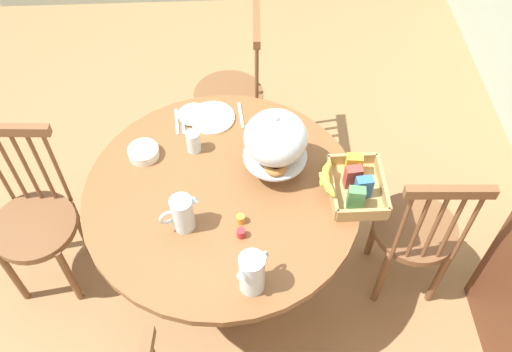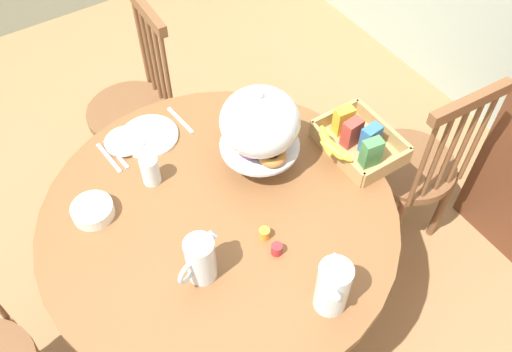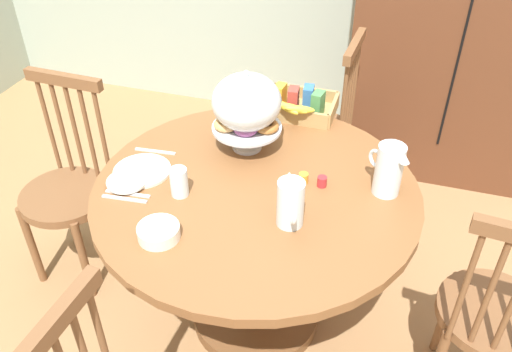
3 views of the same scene
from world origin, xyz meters
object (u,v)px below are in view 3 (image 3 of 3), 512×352
cereal_basket (299,105)px  windsor_chair_facing_door (69,192)px  pastry_stand_with_dome (247,105)px  china_plate_large (142,171)px  milk_pitcher (388,172)px  drinking_glass (179,182)px  china_plate_small (127,181)px  windsor_chair_near_window (494,319)px  wooden_armoire (466,5)px  orange_juice_pitcher (290,205)px  cereal_bowl (159,232)px  windsor_chair_by_cabinet (319,131)px  dining_table (256,229)px

cereal_basket → windsor_chair_facing_door: bearing=-151.5°
pastry_stand_with_dome → china_plate_large: size_ratio=1.56×
pastry_stand_with_dome → milk_pitcher: (0.57, -0.13, -0.11)m
windsor_chair_facing_door → drinking_glass: bearing=-15.7°
pastry_stand_with_dome → china_plate_small: size_ratio=2.29×
windsor_chair_near_window → drinking_glass: (-1.15, -0.01, 0.34)m
windsor_chair_near_window → windsor_chair_facing_door: same height
wooden_armoire → windsor_chair_near_window: (0.20, -1.64, -0.53)m
orange_juice_pitcher → cereal_bowl: (-0.39, -0.19, -0.06)m
wooden_armoire → orange_juice_pitcher: wooden_armoire is taller
windsor_chair_facing_door → pastry_stand_with_dome: (0.79, 0.18, 0.48)m
wooden_armoire → windsor_chair_by_cabinet: wooden_armoire is taller
cereal_basket → china_plate_large: (-0.47, -0.61, -0.04)m
wooden_armoire → milk_pitcher: bearing=-99.6°
pastry_stand_with_dome → cereal_bowl: pastry_stand_with_dome is taller
windsor_chair_facing_door → drinking_glass: windsor_chair_facing_door is taller
cereal_bowl → drinking_glass: (-0.03, 0.23, 0.03)m
drinking_glass → windsor_chair_near_window: bearing=0.4°
windsor_chair_near_window → windsor_chair_by_cabinet: bearing=129.2°
windsor_chair_facing_door → china_plate_small: 0.57m
cereal_basket → china_plate_large: size_ratio=1.44×
windsor_chair_facing_door → china_plate_small: windsor_chair_facing_door is taller
china_plate_small → drinking_glass: size_ratio=1.36×
windsor_chair_by_cabinet → drinking_glass: size_ratio=8.86×
china_plate_large → cereal_bowl: size_ratio=1.57×
wooden_armoire → windsor_chair_by_cabinet: (-0.63, -0.62, -0.53)m
drinking_glass → pastry_stand_with_dome: bearing=69.1°
pastry_stand_with_dome → china_plate_small: 0.54m
milk_pitcher → drinking_glass: bearing=-161.6°
cereal_bowl → windsor_chair_by_cabinet: bearing=76.8°
windsor_chair_by_cabinet → pastry_stand_with_dome: 0.84m
windsor_chair_facing_door → china_plate_large: size_ratio=4.43×
wooden_armoire → cereal_basket: (-0.67, -0.96, -0.20)m
pastry_stand_with_dome → cereal_bowl: size_ratio=2.46×
china_plate_small → cereal_bowl: size_ratio=1.07×
windsor_chair_near_window → pastry_stand_with_dome: bearing=160.7°
cereal_bowl → orange_juice_pitcher: bearing=26.4°
windsor_chair_facing_door → drinking_glass: size_ratio=8.86×
dining_table → cereal_bowl: cereal_bowl is taller
windsor_chair_near_window → cereal_basket: bearing=142.0°
wooden_armoire → cereal_basket: wooden_armoire is taller
dining_table → pastry_stand_with_dome: (-0.11, 0.24, 0.41)m
windsor_chair_facing_door → cereal_basket: bearing=28.5°
windsor_chair_by_cabinet → cereal_bowl: (-0.29, -1.25, 0.31)m
milk_pitcher → cereal_bowl: milk_pitcher is taller
windsor_chair_by_cabinet → milk_pitcher: (0.39, -0.79, 0.38)m
windsor_chair_by_cabinet → windsor_chair_facing_door: 1.29m
drinking_glass → milk_pitcher: bearing=18.4°
wooden_armoire → milk_pitcher: wooden_armoire is taller
pastry_stand_with_dome → cereal_bowl: 0.62m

